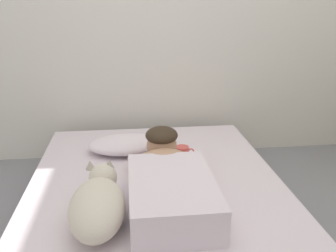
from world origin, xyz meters
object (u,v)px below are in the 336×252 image
person_lying (168,179)px  cell_phone (155,216)px  coffee_cup (182,152)px  pillow (126,144)px  bed (157,207)px  dog (98,203)px

person_lying → cell_phone: person_lying is taller
coffee_cup → person_lying: bearing=-106.9°
pillow → cell_phone: (0.13, -0.83, -0.05)m
pillow → cell_phone: pillow is taller
bed → coffee_cup: bearing=60.6°
person_lying → bed: bearing=109.9°
dog → cell_phone: (0.27, 0.01, -0.10)m
pillow → bed: bearing=-71.0°
bed → person_lying: bearing=-70.1°
dog → coffee_cup: (0.51, 0.70, -0.07)m
bed → pillow: (-0.17, 0.50, 0.20)m
pillow → dog: size_ratio=0.90×
pillow → person_lying: size_ratio=0.57×
person_lying → coffee_cup: size_ratio=7.36×
dog → bed: bearing=48.0°
bed → cell_phone: (-0.04, -0.33, 0.15)m
bed → person_lying: 0.29m
bed → dog: (-0.31, -0.34, 0.25)m
bed → pillow: size_ratio=3.83×
cell_phone → pillow: bearing=99.1°
person_lying → dog: bearing=-151.0°
dog → coffee_cup: bearing=54.1°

